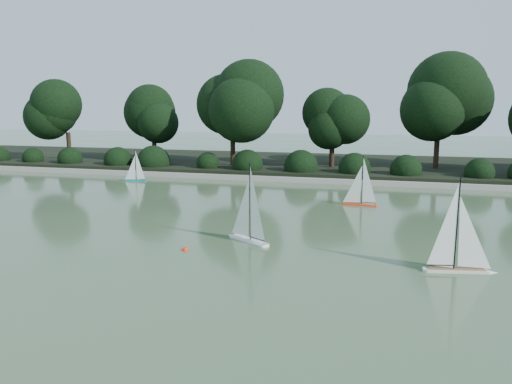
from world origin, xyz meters
TOP-DOWN VIEW (x-y plane):
  - ground at (0.00, 0.00)m, footprint 80.00×80.00m
  - pond_coping at (0.00, 9.00)m, footprint 40.00×0.35m
  - far_bank at (0.00, 13.00)m, footprint 40.00×8.00m
  - tree_line at (1.23, 11.44)m, footprint 26.31×3.93m
  - shrub_hedge at (0.00, 9.90)m, footprint 29.10×1.10m
  - sailboat_white_a at (0.51, 0.93)m, footprint 1.13×0.85m
  - sailboat_white_b at (4.56, 0.01)m, footprint 1.25×0.41m
  - sailboat_orange at (2.46, 5.27)m, footprint 1.09×0.24m
  - sailboat_teal at (-5.76, 7.64)m, footprint 0.92×0.25m
  - race_buoy at (-0.41, -0.04)m, footprint 0.13×0.13m

SIDE VIEW (x-z plane):
  - ground at x=0.00m, z-range 0.00..0.00m
  - race_buoy at x=-0.41m, z-range -0.07..0.07m
  - pond_coping at x=0.00m, z-range 0.00..0.18m
  - far_bank at x=0.00m, z-range 0.00..0.30m
  - sailboat_teal at x=-5.76m, z-range -0.43..0.83m
  - sailboat_orange at x=2.46m, z-range -0.51..0.97m
  - sailboat_white_b at x=4.56m, z-range -0.59..1.11m
  - sailboat_white_a at x=0.51m, z-range -0.59..1.14m
  - shrub_hedge at x=0.00m, z-range -0.10..1.00m
  - tree_line at x=1.23m, z-range 0.45..4.83m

